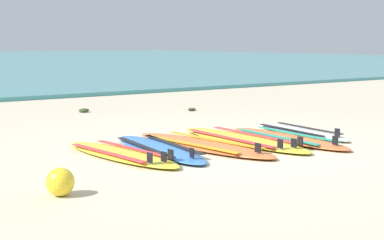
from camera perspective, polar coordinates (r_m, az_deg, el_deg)
ground_plane at (r=7.36m, az=3.60°, el=-2.87°), size 80.00×80.00×0.00m
surfboard_0 at (r=6.88m, az=-7.04°, el=-3.34°), size 0.76×2.14×0.18m
surfboard_1 at (r=7.19m, az=-3.32°, el=-2.82°), size 0.76×2.23×0.18m
surfboard_2 at (r=7.44m, az=1.00°, el=-2.44°), size 0.91×2.50×0.18m
surfboard_3 at (r=7.88m, az=4.98°, el=-1.90°), size 0.64×2.49×0.18m
surfboard_4 at (r=8.05m, az=9.36°, el=-1.77°), size 0.57×2.21×0.18m
surfboard_5 at (r=8.65m, az=10.55°, el=-1.13°), size 0.60×1.96×0.18m
beach_ball at (r=5.24m, az=-12.87°, el=-5.97°), size 0.25×0.25×0.25m
seaweed_clump_near_shoreline at (r=11.35m, az=-0.02°, el=1.05°), size 0.17×0.13×0.06m
seaweed_clump_mid_sand at (r=11.31m, az=-10.61°, el=0.94°), size 0.21×0.17×0.07m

